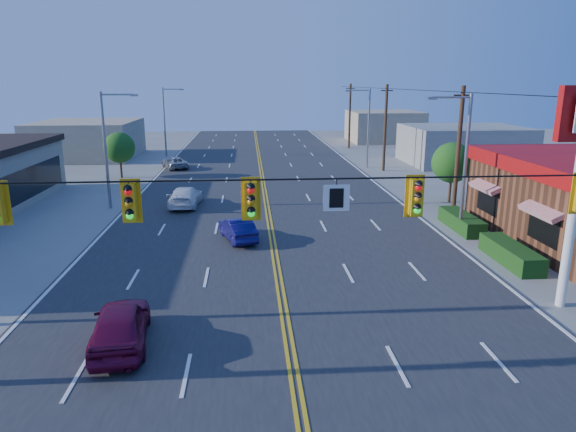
{
  "coord_description": "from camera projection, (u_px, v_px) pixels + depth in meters",
  "views": [
    {
      "loc": [
        -1.25,
        -13.94,
        8.61
      ],
      "look_at": [
        0.65,
        10.47,
        2.2
      ],
      "focal_mm": 32.0,
      "sensor_mm": 36.0,
      "label": 1
    }
  ],
  "objects": [
    {
      "name": "ground",
      "position": [
        293.0,
        372.0,
        15.72
      ],
      "size": [
        160.0,
        160.0,
        0.0
      ],
      "primitive_type": "plane",
      "color": "gray",
      "rests_on": "ground"
    },
    {
      "name": "utility_pole_near",
      "position": [
        458.0,
        153.0,
        32.93
      ],
      "size": [
        0.28,
        0.28,
        8.4
      ],
      "primitive_type": "cylinder",
      "color": "#47301E",
      "rests_on": "ground"
    },
    {
      "name": "streetlight_sw",
      "position": [
        108.0,
        144.0,
        34.98
      ],
      "size": [
        2.55,
        0.25,
        8.0
      ],
      "color": "gray",
      "rests_on": "ground"
    },
    {
      "name": "bld_east_far",
      "position": [
        384.0,
        126.0,
        76.38
      ],
      "size": [
        10.0,
        10.0,
        4.4
      ],
      "primitive_type": "cube",
      "color": "tan",
      "rests_on": "ground"
    },
    {
      "name": "bld_west_far",
      "position": [
        88.0,
        139.0,
        59.98
      ],
      "size": [
        11.0,
        12.0,
        4.2
      ],
      "primitive_type": "cube",
      "color": "tan",
      "rests_on": "ground"
    },
    {
      "name": "car_silver",
      "position": [
        175.0,
        163.0,
        52.27
      ],
      "size": [
        3.38,
        4.61,
        1.16
      ],
      "primitive_type": "imported",
      "rotation": [
        0.0,
        0.0,
        3.53
      ],
      "color": "#ACADB2",
      "rests_on": "ground"
    },
    {
      "name": "utility_pole_far",
      "position": [
        350.0,
        116.0,
        67.65
      ],
      "size": [
        0.28,
        0.28,
        8.4
      ],
      "primitive_type": "cylinder",
      "color": "#47301E",
      "rests_on": "ground"
    },
    {
      "name": "signal_span",
      "position": [
        290.0,
        218.0,
        14.47
      ],
      "size": [
        24.32,
        0.34,
        9.0
      ],
      "color": "#47301E",
      "rests_on": "ground"
    },
    {
      "name": "tree_kfc_rear",
      "position": [
        452.0,
        163.0,
        37.2
      ],
      "size": [
        2.94,
        2.94,
        4.41
      ],
      "color": "#47301E",
      "rests_on": "ground"
    },
    {
      "name": "streetlight_ne",
      "position": [
        367.0,
        124.0,
        52.03
      ],
      "size": [
        2.55,
        0.25,
        8.0
      ],
      "color": "gray",
      "rests_on": "ground"
    },
    {
      "name": "car_magenta",
      "position": [
        120.0,
        326.0,
        17.04
      ],
      "size": [
        2.27,
        4.54,
        1.49
      ],
      "primitive_type": "imported",
      "rotation": [
        0.0,
        0.0,
        3.26
      ],
      "color": "maroon",
      "rests_on": "ground"
    },
    {
      "name": "utility_pole_mid",
      "position": [
        385.0,
        128.0,
        50.29
      ],
      "size": [
        0.28,
        0.28,
        8.4
      ],
      "primitive_type": "cylinder",
      "color": "#47301E",
      "rests_on": "ground"
    },
    {
      "name": "car_white",
      "position": [
        186.0,
        197.0,
        36.36
      ],
      "size": [
        2.2,
        4.85,
        1.38
      ],
      "primitive_type": "imported",
      "rotation": [
        0.0,
        0.0,
        3.08
      ],
      "color": "white",
      "rests_on": "ground"
    },
    {
      "name": "streetlight_se",
      "position": [
        462.0,
        157.0,
        28.88
      ],
      "size": [
        2.55,
        0.25,
        8.0
      ],
      "color": "gray",
      "rests_on": "ground"
    },
    {
      "name": "streetlight_nw",
      "position": [
        166.0,
        118.0,
        60.06
      ],
      "size": [
        2.55,
        0.25,
        8.0
      ],
      "color": "gray",
      "rests_on": "ground"
    },
    {
      "name": "tree_west",
      "position": [
        119.0,
        148.0,
        46.83
      ],
      "size": [
        2.8,
        2.8,
        4.2
      ],
      "color": "#47301E",
      "rests_on": "ground"
    },
    {
      "name": "road",
      "position": [
        268.0,
        212.0,
        35.0
      ],
      "size": [
        20.0,
        120.0,
        0.06
      ],
      "primitive_type": "cube",
      "color": "#2D2D30",
      "rests_on": "ground"
    },
    {
      "name": "bld_east_mid",
      "position": [
        464.0,
        145.0,
        55.44
      ],
      "size": [
        12.0,
        10.0,
        4.0
      ],
      "primitive_type": "cube",
      "color": "gray",
      "rests_on": "ground"
    },
    {
      "name": "car_blue",
      "position": [
        238.0,
        230.0,
        28.54
      ],
      "size": [
        2.36,
        3.99,
        1.24
      ],
      "primitive_type": "imported",
      "rotation": [
        0.0,
        0.0,
        3.44
      ],
      "color": "#110E53",
      "rests_on": "ground"
    }
  ]
}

